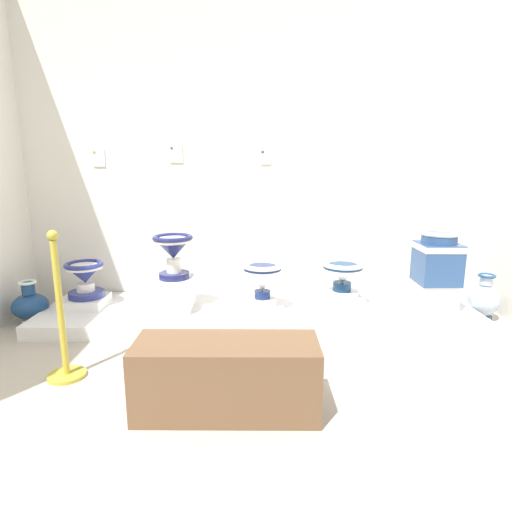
% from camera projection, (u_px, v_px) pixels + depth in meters
% --- Properties ---
extents(ground_plane, '(6.32, 5.48, 0.02)m').
position_uv_depth(ground_plane, '(259.00, 423.00, 2.17)').
color(ground_plane, '#B2A899').
extents(wall_back, '(4.52, 0.06, 3.05)m').
position_uv_depth(wall_back, '(259.00, 142.00, 3.78)').
color(wall_back, silver).
rests_on(wall_back, ground_plane).
extents(display_platform, '(3.69, 0.92, 0.11)m').
position_uv_depth(display_platform, '(259.00, 314.00, 3.59)').
color(display_platform, white).
rests_on(display_platform, ground_plane).
extents(plinth_block_tall_cobalt, '(0.32, 0.33, 0.08)m').
position_uv_depth(plinth_block_tall_cobalt, '(87.00, 302.00, 3.62)').
color(plinth_block_tall_cobalt, white).
rests_on(plinth_block_tall_cobalt, display_platform).
extents(antique_toilet_tall_cobalt, '(0.32, 0.32, 0.31)m').
position_uv_depth(antique_toilet_tall_cobalt, '(85.00, 276.00, 3.57)').
color(antique_toilet_tall_cobalt, navy).
rests_on(antique_toilet_tall_cobalt, plinth_block_tall_cobalt).
extents(plinth_block_rightmost, '(0.30, 0.36, 0.27)m').
position_uv_depth(plinth_block_rightmost, '(175.00, 294.00, 3.54)').
color(plinth_block_rightmost, white).
rests_on(plinth_block_rightmost, display_platform).
extents(antique_toilet_rightmost, '(0.33, 0.33, 0.37)m').
position_uv_depth(antique_toilet_rightmost, '(173.00, 250.00, 3.46)').
color(antique_toilet_rightmost, navy).
rests_on(antique_toilet_rightmost, plinth_block_rightmost).
extents(plinth_block_leftmost, '(0.35, 0.32, 0.04)m').
position_uv_depth(plinth_block_leftmost, '(262.00, 307.00, 3.53)').
color(plinth_block_leftmost, white).
rests_on(plinth_block_leftmost, display_platform).
extents(antique_toilet_leftmost, '(0.34, 0.34, 0.37)m').
position_uv_depth(antique_toilet_leftmost, '(262.00, 278.00, 3.48)').
color(antique_toilet_leftmost, white).
rests_on(antique_toilet_leftmost, plinth_block_leftmost).
extents(plinth_block_squat_floral, '(0.36, 0.28, 0.08)m').
position_uv_depth(plinth_block_squat_floral, '(341.00, 301.00, 3.64)').
color(plinth_block_squat_floral, white).
rests_on(plinth_block_squat_floral, display_platform).
extents(antique_toilet_squat_floral, '(0.36, 0.36, 0.31)m').
position_uv_depth(antique_toilet_squat_floral, '(343.00, 274.00, 3.59)').
color(antique_toilet_squat_floral, white).
rests_on(antique_toilet_squat_floral, plinth_block_squat_floral).
extents(plinth_block_broad_patterned, '(0.30, 0.29, 0.23)m').
position_uv_depth(plinth_block_broad_patterned, '(434.00, 296.00, 3.54)').
color(plinth_block_broad_patterned, white).
rests_on(plinth_block_broad_patterned, display_platform).
extents(antique_toilet_broad_patterned, '(0.33, 0.33, 0.44)m').
position_uv_depth(antique_toilet_broad_patterned, '(438.00, 256.00, 3.47)').
color(antique_toilet_broad_patterned, navy).
rests_on(antique_toilet_broad_patterned, plinth_block_broad_patterned).
extents(info_placard_first, '(0.11, 0.01, 0.15)m').
position_uv_depth(info_placard_first, '(99.00, 158.00, 3.78)').
color(info_placard_first, white).
extents(info_placard_second, '(0.12, 0.01, 0.16)m').
position_uv_depth(info_placard_second, '(176.00, 154.00, 3.77)').
color(info_placard_second, white).
extents(info_placard_third, '(0.10, 0.01, 0.14)m').
position_uv_depth(info_placard_third, '(266.00, 157.00, 3.77)').
color(info_placard_third, white).
extents(decorative_vase_corner, '(0.30, 0.30, 0.36)m').
position_uv_depth(decorative_vase_corner, '(30.00, 305.00, 3.55)').
color(decorative_vase_corner, white).
rests_on(decorative_vase_corner, ground_plane).
extents(decorative_vase_spare, '(0.26, 0.26, 0.40)m').
position_uv_depth(decorative_vase_spare, '(484.00, 299.00, 3.62)').
color(decorative_vase_spare, navy).
rests_on(decorative_vase_spare, ground_plane).
extents(stanchion_post_near_left, '(0.23, 0.23, 0.94)m').
position_uv_depth(stanchion_post_near_left, '(63.00, 333.00, 2.57)').
color(stanchion_post_near_left, gold).
rests_on(stanchion_post_near_left, ground_plane).
extents(museum_bench, '(0.98, 0.36, 0.40)m').
position_uv_depth(museum_bench, '(227.00, 377.00, 2.23)').
color(museum_bench, brown).
rests_on(museum_bench, ground_plane).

